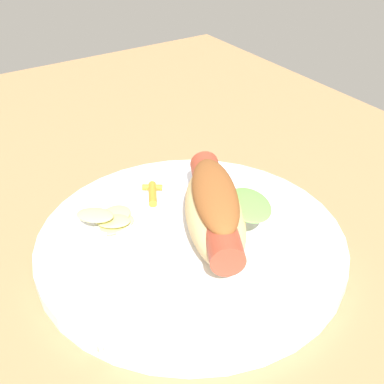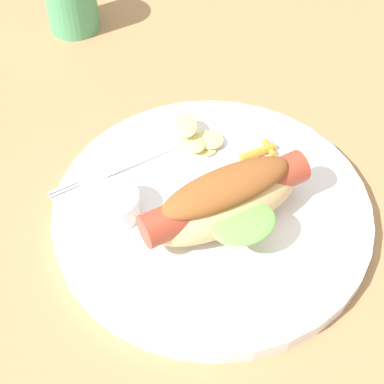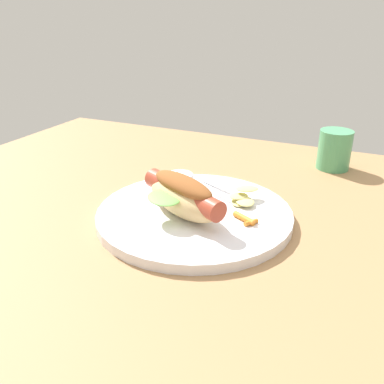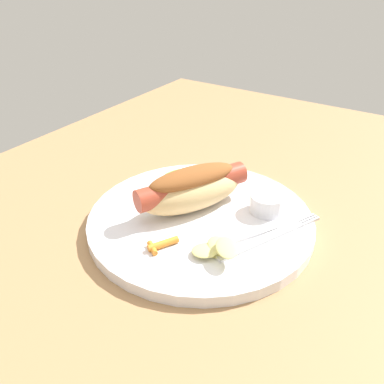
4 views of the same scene
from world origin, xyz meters
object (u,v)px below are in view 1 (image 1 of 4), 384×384
at_px(fork, 101,274).
at_px(chips_pile, 110,219).
at_px(sauce_ramekin, 160,291).
at_px(knife, 120,263).
at_px(carrot_garnish, 153,192).
at_px(plate, 191,243).
at_px(hot_dog, 215,209).

relative_size(fork, chips_pile, 2.23).
bearing_deg(sauce_ramekin, chips_pile, -5.24).
xyz_separation_m(knife, carrot_garnish, (0.09, -0.08, 0.00)).
bearing_deg(chips_pile, plate, -135.19).
distance_m(hot_dog, chips_pile, 0.11).
xyz_separation_m(fork, carrot_garnish, (0.09, -0.10, 0.00)).
distance_m(hot_dog, knife, 0.10).
bearing_deg(chips_pile, carrot_garnish, -67.76).
height_order(plate, knife, knife).
bearing_deg(fork, hot_dog, 110.72).
xyz_separation_m(sauce_ramekin, fork, (0.06, 0.03, -0.01)).
distance_m(sauce_ramekin, carrot_garnish, 0.16).
bearing_deg(plate, carrot_garnish, -2.89).
relative_size(knife, carrot_garnish, 3.16).
xyz_separation_m(plate, knife, (0.00, 0.08, 0.01)).
distance_m(sauce_ramekin, knife, 0.06).
relative_size(plate, fork, 1.98).
bearing_deg(fork, plate, 116.19).
xyz_separation_m(hot_dog, fork, (0.01, 0.12, -0.03)).
height_order(fork, chips_pile, chips_pile).
relative_size(fork, knife, 1.17).
height_order(plate, hot_dog, hot_dog).
bearing_deg(hot_dog, carrot_garnish, -143.09).
xyz_separation_m(knife, chips_pile, (0.06, -0.02, 0.01)).
height_order(fork, knife, same).
bearing_deg(plate, sauce_ramekin, 130.46).
height_order(fork, carrot_garnish, carrot_garnish).
relative_size(hot_dog, carrot_garnish, 3.81).
bearing_deg(fork, carrot_garnish, 154.99).
bearing_deg(sauce_ramekin, carrot_garnish, -27.12).
height_order(sauce_ramekin, carrot_garnish, sauce_ramekin).
xyz_separation_m(plate, hot_dog, (-0.01, -0.02, 0.04)).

